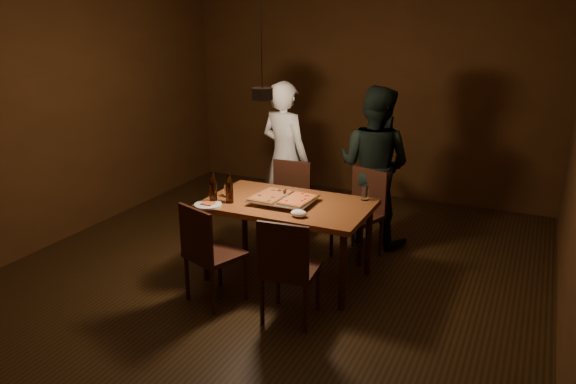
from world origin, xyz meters
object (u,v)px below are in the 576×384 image
at_px(chair_near_right, 287,262).
at_px(plate_slice, 208,205).
at_px(diner_white, 285,157).
at_px(diner_dark, 374,166).
at_px(chair_far_left, 288,196).
at_px(beer_bottle_b, 229,188).
at_px(chair_near_left, 207,246).
at_px(pendant_lamp, 262,93).
at_px(dining_table, 288,210).
at_px(pizza_tray, 284,201).
at_px(chair_far_right, 362,205).
at_px(beer_bottle_a, 213,188).

height_order(chair_near_right, plate_slice, chair_near_right).
distance_m(diner_white, diner_dark, 1.02).
bearing_deg(diner_white, diner_dark, -160.54).
bearing_deg(chair_far_left, beer_bottle_b, 78.24).
height_order(chair_near_left, diner_white, diner_white).
bearing_deg(beer_bottle_b, chair_near_right, -32.43).
bearing_deg(pendant_lamp, dining_table, 45.23).
distance_m(pizza_tray, diner_dark, 1.33).
distance_m(chair_near_right, plate_slice, 1.04).
xyz_separation_m(chair_near_right, pendant_lamp, (-0.50, 0.58, 1.22)).
height_order(plate_slice, diner_white, diner_white).
bearing_deg(dining_table, chair_far_right, 60.22).
xyz_separation_m(dining_table, diner_dark, (0.45, 1.21, 0.17)).
height_order(beer_bottle_b, diner_dark, diner_dark).
bearing_deg(beer_bottle_b, plate_slice, -129.84).
bearing_deg(chair_near_right, pizza_tray, 111.92).
bearing_deg(dining_table, plate_slice, -147.98).
height_order(chair_near_left, pizza_tray, chair_near_left).
xyz_separation_m(diner_dark, pendant_lamp, (-0.61, -1.37, 0.91)).
height_order(pizza_tray, diner_white, diner_white).
distance_m(plate_slice, diner_dark, 1.92).
relative_size(beer_bottle_a, pendant_lamp, 0.25).
relative_size(dining_table, pizza_tray, 2.73).
relative_size(chair_near_left, plate_slice, 2.17).
xyz_separation_m(chair_far_left, beer_bottle_b, (-0.13, -0.99, 0.35)).
bearing_deg(dining_table, beer_bottle_b, -154.93).
bearing_deg(pizza_tray, beer_bottle_b, -152.02).
relative_size(chair_far_right, beer_bottle_a, 1.93).
bearing_deg(pendant_lamp, chair_far_right, 57.23).
height_order(chair_far_left, chair_near_right, same).
relative_size(pizza_tray, beer_bottle_b, 2.02).
xyz_separation_m(pizza_tray, diner_white, (-0.54, 1.18, 0.08)).
bearing_deg(beer_bottle_b, diner_white, 93.54).
distance_m(chair_near_left, pendant_lamp, 1.37).
xyz_separation_m(chair_near_right, beer_bottle_b, (-0.82, 0.52, 0.35)).
relative_size(chair_near_right, diner_white, 0.29).
height_order(diner_dark, pendant_lamp, pendant_lamp).
bearing_deg(diner_white, dining_table, 132.15).
distance_m(dining_table, pizza_tray, 0.11).
xyz_separation_m(chair_far_left, diner_dark, (0.80, 0.44, 0.31)).
relative_size(beer_bottle_b, diner_white, 0.16).
distance_m(pizza_tray, plate_slice, 0.68).
relative_size(chair_far_left, chair_near_left, 0.90).
bearing_deg(diner_dark, pendant_lamp, 75.31).
relative_size(chair_near_left, diner_dark, 0.32).
xyz_separation_m(chair_far_left, chair_near_right, (0.69, -1.51, 0.00)).
relative_size(diner_white, diner_dark, 1.00).
bearing_deg(diner_dark, beer_bottle_a, 63.73).
bearing_deg(pendant_lamp, diner_dark, 65.90).
relative_size(pizza_tray, plate_slice, 2.22).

